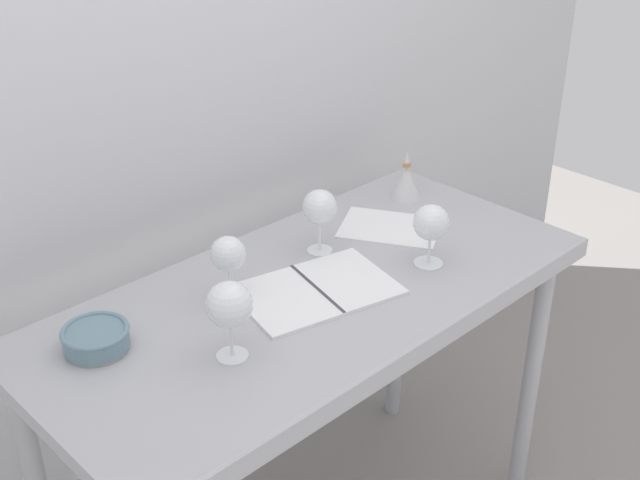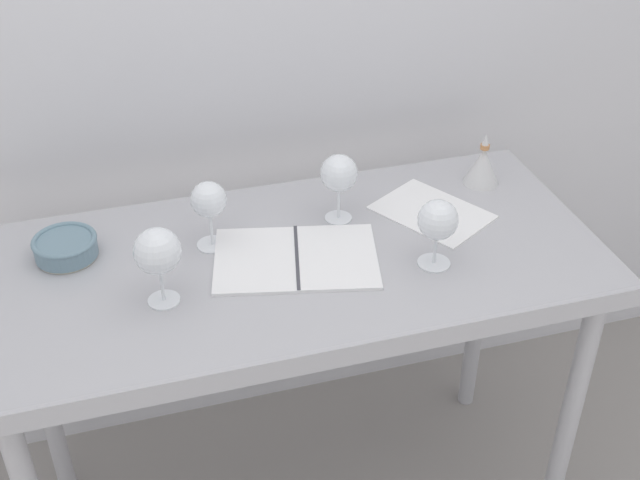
% 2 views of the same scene
% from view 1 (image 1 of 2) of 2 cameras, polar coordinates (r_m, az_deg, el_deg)
% --- Properties ---
extents(back_wall, '(3.80, 0.04, 2.60)m').
position_cam_1_polar(back_wall, '(2.16, -9.81, 10.81)').
color(back_wall, silver).
rests_on(back_wall, ground_plane).
extents(steel_counter, '(1.40, 0.65, 0.90)m').
position_cam_1_polar(steel_counter, '(2.03, -0.48, -5.93)').
color(steel_counter, '#ABABB0').
rests_on(steel_counter, ground_plane).
extents(wine_glass_near_right, '(0.09, 0.09, 0.16)m').
position_cam_1_polar(wine_glass_near_right, '(2.03, 7.68, 1.09)').
color(wine_glass_near_right, white).
rests_on(wine_glass_near_right, steel_counter).
extents(wine_glass_near_left, '(0.10, 0.10, 0.18)m').
position_cam_1_polar(wine_glass_near_left, '(1.68, -6.29, -4.60)').
color(wine_glass_near_left, white).
rests_on(wine_glass_near_left, steel_counter).
extents(wine_glass_far_right, '(0.09, 0.09, 0.17)m').
position_cam_1_polar(wine_glass_far_right, '(2.07, -0.02, 2.19)').
color(wine_glass_far_right, white).
rests_on(wine_glass_far_right, steel_counter).
extents(wine_glass_far_left, '(0.08, 0.08, 0.17)m').
position_cam_1_polar(wine_glass_far_left, '(1.88, -6.37, -1.11)').
color(wine_glass_far_left, white).
rests_on(wine_glass_far_left, steel_counter).
extents(open_notebook, '(0.41, 0.32, 0.01)m').
position_cam_1_polar(open_notebook, '(1.96, -0.29, -3.46)').
color(open_notebook, white).
rests_on(open_notebook, steel_counter).
extents(tasting_sheet_upper, '(0.30, 0.32, 0.00)m').
position_cam_1_polar(tasting_sheet_upper, '(2.25, 4.86, 0.88)').
color(tasting_sheet_upper, white).
rests_on(tasting_sheet_upper, steel_counter).
extents(tasting_bowl, '(0.14, 0.14, 0.05)m').
position_cam_1_polar(tasting_bowl, '(1.81, -15.23, -6.54)').
color(tasting_bowl, beige).
rests_on(tasting_bowl, steel_counter).
extents(decanter_funnel, '(0.09, 0.09, 0.14)m').
position_cam_1_polar(decanter_funnel, '(2.41, 5.95, 4.05)').
color(decanter_funnel, silver).
rests_on(decanter_funnel, steel_counter).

